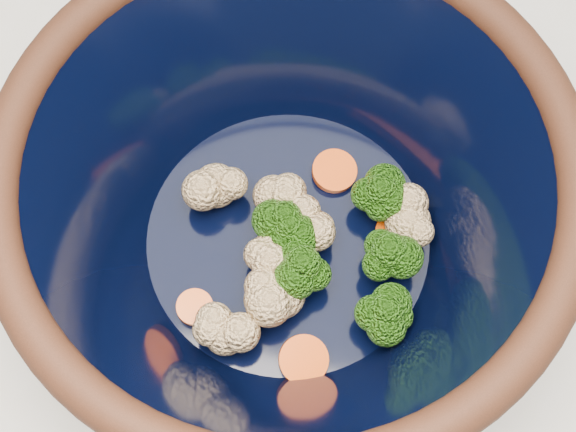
{
  "coord_description": "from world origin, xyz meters",
  "views": [
    {
      "loc": [
        -0.03,
        -0.29,
        1.46
      ],
      "look_at": [
        -0.08,
        -0.09,
        0.97
      ],
      "focal_mm": 50.0,
      "sensor_mm": 36.0,
      "label": 1
    }
  ],
  "objects": [
    {
      "name": "ground",
      "position": [
        0.0,
        0.0,
        0.0
      ],
      "size": [
        3.0,
        3.0,
        0.0
      ],
      "primitive_type": "plane",
      "color": "#9E7A54",
      "rests_on": "ground"
    },
    {
      "name": "counter",
      "position": [
        0.0,
        0.0,
        0.45
      ],
      "size": [
        1.2,
        1.2,
        0.9
      ],
      "primitive_type": "cube",
      "color": "silver",
      "rests_on": "ground"
    },
    {
      "name": "mixing_bowl",
      "position": [
        -0.08,
        -0.09,
        0.99
      ],
      "size": [
        0.4,
        0.4,
        0.16
      ],
      "rotation": [
        0.0,
        0.0,
        0.17
      ],
      "color": "black",
      "rests_on": "counter"
    },
    {
      "name": "vegetable_pile",
      "position": [
        -0.06,
        -0.1,
        0.96
      ],
      "size": [
        0.17,
        0.17,
        0.05
      ],
      "color": "#608442",
      "rests_on": "mixing_bowl"
    }
  ]
}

